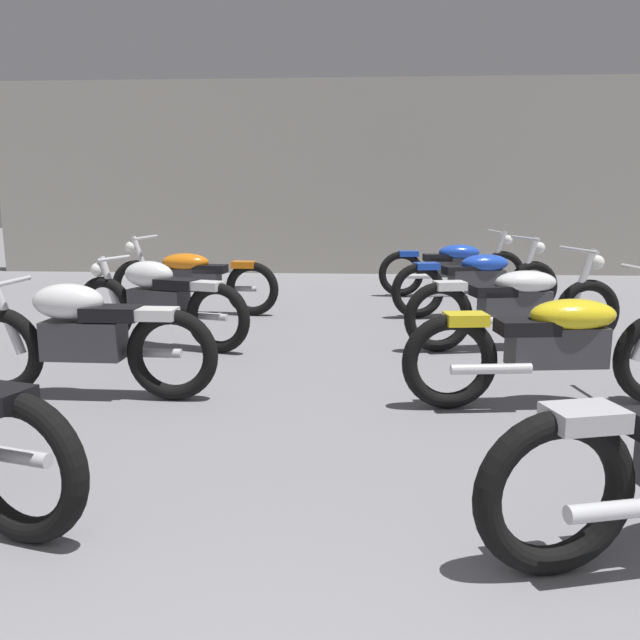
{
  "coord_description": "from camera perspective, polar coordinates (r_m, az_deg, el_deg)",
  "views": [
    {
      "loc": [
        0.28,
        0.03,
        1.45
      ],
      "look_at": [
        0.0,
        4.73,
        0.55
      ],
      "focal_mm": 36.12,
      "sensor_mm": 36.0,
      "label": 1
    }
  ],
  "objects": [
    {
      "name": "back_wall",
      "position": [
        12.48,
        2.21,
        12.43
      ],
      "size": [
        13.45,
        0.24,
        3.6
      ],
      "primitive_type": "cube",
      "color": "#9E998E",
      "rests_on": "ground"
    },
    {
      "name": "motorcycle_left_row_2",
      "position": [
        4.97,
        -20.28,
        -1.39
      ],
      "size": [
        1.97,
        0.48,
        0.88
      ],
      "color": "black",
      "rests_on": "ground"
    },
    {
      "name": "motorcycle_left_row_4",
      "position": [
        8.22,
        -11.21,
        3.64
      ],
      "size": [
        2.17,
        0.68,
        0.97
      ],
      "color": "black",
      "rests_on": "ground"
    },
    {
      "name": "motorcycle_right_row_4",
      "position": [
        8.15,
        13.79,
        3.48
      ],
      "size": [
        2.13,
        0.82,
        0.97
      ],
      "color": "black",
      "rests_on": "ground"
    },
    {
      "name": "motorcycle_right_row_5",
      "position": [
        9.74,
        11.68,
        4.72
      ],
      "size": [
        2.17,
        0.68,
        0.97
      ],
      "color": "black",
      "rests_on": "ground"
    },
    {
      "name": "motorcycle_right_row_3",
      "position": [
        6.44,
        16.97,
        1.43
      ],
      "size": [
        2.15,
        0.76,
        0.97
      ],
      "color": "black",
      "rests_on": "ground"
    },
    {
      "name": "motorcycle_left_row_3",
      "position": [
        6.46,
        -14.15,
        1.66
      ],
      "size": [
        1.91,
        0.74,
        0.88
      ],
      "color": "black",
      "rests_on": "ground"
    },
    {
      "name": "motorcycle_right_row_2",
      "position": [
        4.76,
        20.39,
        -1.99
      ],
      "size": [
        2.17,
        0.68,
        0.97
      ],
      "color": "black",
      "rests_on": "ground"
    }
  ]
}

